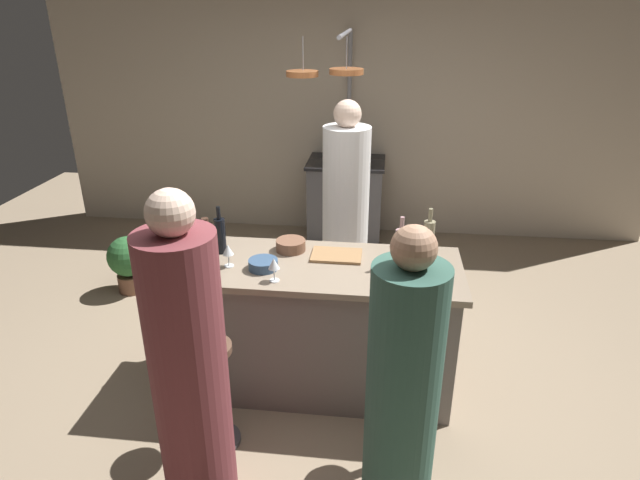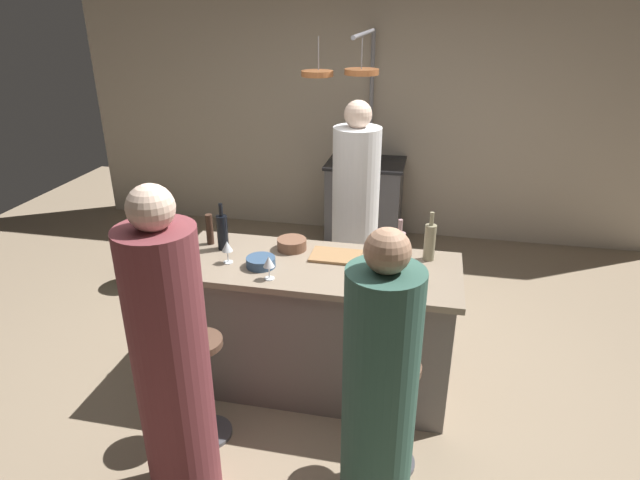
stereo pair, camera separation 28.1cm
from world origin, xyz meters
The scene contains 21 objects.
ground_plane centered at (0.00, 0.00, 0.00)m, with size 9.00×9.00×0.00m, color gray.
back_wall centered at (0.00, 2.85, 1.30)m, with size 6.40×0.16×2.60m, color #BCAD99.
kitchen_island centered at (0.00, 0.00, 0.45)m, with size 1.80×0.72×0.90m.
stove_range centered at (0.00, 2.45, 0.45)m, with size 0.80×0.64×0.89m.
chef centered at (0.10, 1.04, 0.81)m, with size 0.37×0.37×1.74m.
bar_stool_right centered at (0.57, -0.62, 0.38)m, with size 0.28×0.28×0.68m.
guest_right centered at (0.51, -0.99, 0.74)m, with size 0.34×0.34×1.59m.
bar_stool_left centered at (-0.52, -0.62, 0.38)m, with size 0.28×0.28×0.68m.
guest_left centered at (-0.47, -1.02, 0.79)m, with size 0.36×0.36×1.71m.
overhead_pot_rack centered at (-0.06, 1.97, 1.65)m, with size 0.62×1.39×2.17m.
potted_plant centered at (-1.82, 1.08, 0.30)m, with size 0.36×0.36×0.52m.
cutting_board centered at (0.11, 0.13, 0.91)m, with size 0.32×0.22×0.02m, color #997047.
pepper_mill centered at (-0.76, 0.16, 1.01)m, with size 0.05×0.05×0.21m, color #382319.
wine_bottle_white centered at (0.69, 0.22, 1.02)m, with size 0.07×0.07×0.32m.
wine_bottle_rose centered at (0.51, 0.04, 1.03)m, with size 0.07×0.07×0.32m.
wine_bottle_dark centered at (-0.64, 0.10, 1.02)m, with size 0.07×0.07×0.32m.
wine_glass_by_chef centered at (-0.54, -0.09, 1.01)m, with size 0.07×0.07×0.15m.
wine_glass_near_right_guest centered at (0.64, -0.14, 1.01)m, with size 0.07×0.07×0.15m.
wine_glass_near_left_guest centered at (-0.22, -0.25, 1.01)m, with size 0.07×0.07×0.15m.
mixing_bowl_blue centered at (-0.32, -0.10, 0.93)m, with size 0.18×0.18×0.06m, color #334C6B.
mixing_bowl_wooden centered at (-0.20, 0.19, 0.94)m, with size 0.19×0.19×0.07m, color brown.
Camera 1 is at (0.37, -2.96, 2.39)m, focal length 30.10 mm.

